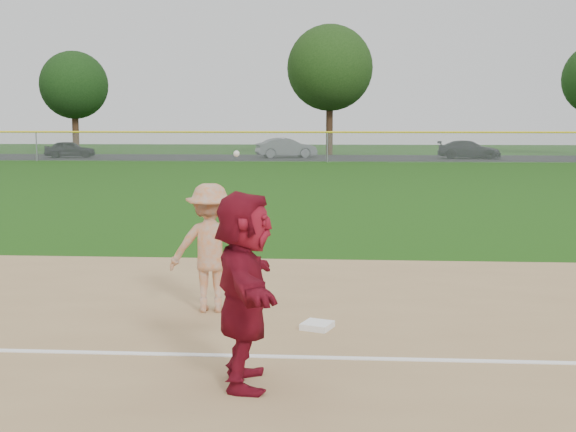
# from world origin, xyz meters

# --- Properties ---
(ground) EXTENTS (160.00, 160.00, 0.00)m
(ground) POSITION_xyz_m (0.00, 0.00, 0.00)
(ground) COLOR #1A460D
(ground) RESTS_ON ground
(foul_line) EXTENTS (60.00, 0.10, 0.01)m
(foul_line) POSITION_xyz_m (0.00, -0.80, 0.03)
(foul_line) COLOR white
(foul_line) RESTS_ON infield_dirt
(parking_asphalt) EXTENTS (120.00, 10.00, 0.01)m
(parking_asphalt) POSITION_xyz_m (0.00, 46.00, 0.01)
(parking_asphalt) COLOR black
(parking_asphalt) RESTS_ON ground
(first_base) EXTENTS (0.45, 0.45, 0.08)m
(first_base) POSITION_xyz_m (0.45, 0.35, 0.06)
(first_base) COLOR white
(first_base) RESTS_ON infield_dirt
(base_runner) EXTENTS (0.81, 1.85, 1.93)m
(base_runner) POSITION_xyz_m (-0.21, -1.66, 0.98)
(base_runner) COLOR maroon
(base_runner) RESTS_ON infield_dirt
(car_left) EXTENTS (3.91, 2.17, 1.26)m
(car_left) POSITION_xyz_m (-19.44, 44.77, 0.64)
(car_left) COLOR black
(car_left) RESTS_ON parking_asphalt
(car_mid) EXTENTS (4.77, 2.80, 1.48)m
(car_mid) POSITION_xyz_m (-3.18, 45.84, 0.75)
(car_mid) COLOR #5B5E63
(car_mid) RESTS_ON parking_asphalt
(car_right) EXTENTS (4.78, 2.49, 1.32)m
(car_right) POSITION_xyz_m (10.27, 45.12, 0.67)
(car_right) COLOR black
(car_right) RESTS_ON parking_asphalt
(first_base_play) EXTENTS (1.19, 1.09, 2.23)m
(first_base_play) POSITION_xyz_m (-1.04, 1.14, 0.90)
(first_base_play) COLOR #A4A4A7
(first_base_play) RESTS_ON infield_dirt
(outfield_fence) EXTENTS (110.00, 0.12, 110.00)m
(outfield_fence) POSITION_xyz_m (0.00, 40.00, 1.96)
(outfield_fence) COLOR #999EA0
(outfield_fence) RESTS_ON ground
(tree_1) EXTENTS (5.80, 5.80, 8.75)m
(tree_1) POSITION_xyz_m (-22.00, 53.00, 5.83)
(tree_1) COLOR #392314
(tree_1) RESTS_ON ground
(tree_2) EXTENTS (7.00, 7.00, 10.58)m
(tree_2) POSITION_xyz_m (0.00, 51.50, 7.06)
(tree_2) COLOR #311F11
(tree_2) RESTS_ON ground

